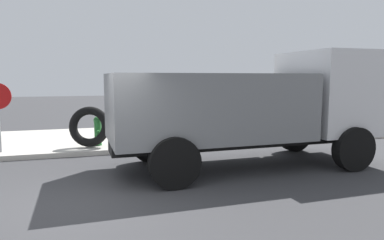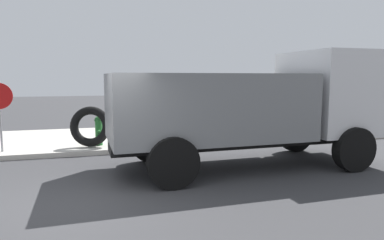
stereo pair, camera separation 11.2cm
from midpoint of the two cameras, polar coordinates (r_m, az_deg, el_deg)
ground_plane at (r=7.04m, az=-17.01°, el=-12.56°), size 80.00×80.00×0.00m
sidewalk_curb at (r=13.34m, az=-16.96°, el=-3.06°), size 36.00×5.00×0.15m
fire_hydrant at (r=11.64m, az=-15.24°, el=-1.56°), size 0.26×0.58×0.93m
loose_tire at (r=11.42m, az=-16.52°, el=-1.03°), size 1.34×0.78×1.28m
dump_truck_gray at (r=9.27m, az=9.70°, el=2.48°), size 7.06×2.94×3.00m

